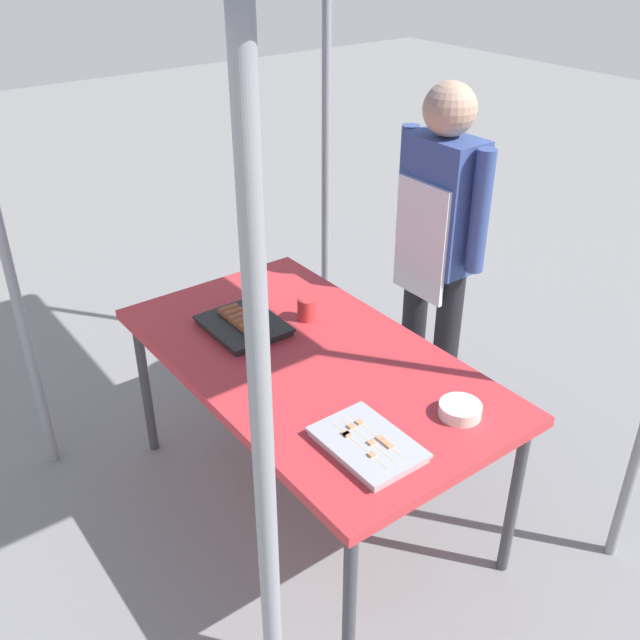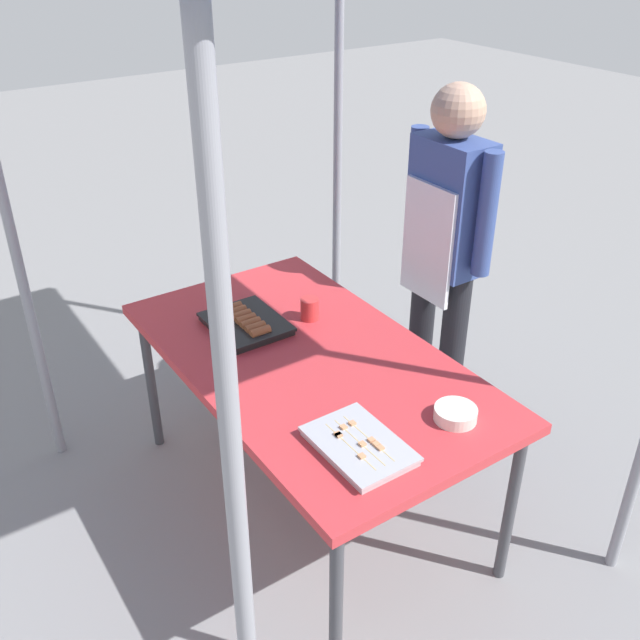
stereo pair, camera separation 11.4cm
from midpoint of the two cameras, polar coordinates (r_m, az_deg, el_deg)
ground_plane at (r=3.23m, az=0.29°, el=-14.20°), size 18.00×18.00×0.00m
stall_table at (r=2.79m, az=0.32°, el=-3.91°), size 1.60×0.90×0.75m
tray_grilled_sausages at (r=2.95m, az=-4.82°, el=-0.25°), size 0.34×0.28×0.06m
tray_meat_skewers at (r=2.32m, az=4.54°, el=-9.96°), size 0.35×0.24×0.04m
condiment_bowl at (r=2.49m, az=12.03°, el=-7.33°), size 0.15×0.15×0.05m
drink_cup_near_edge at (r=2.99m, az=0.26°, el=0.88°), size 0.08×0.08×0.09m
vendor_woman at (r=3.25m, az=10.94°, el=6.45°), size 0.52×0.23×1.65m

